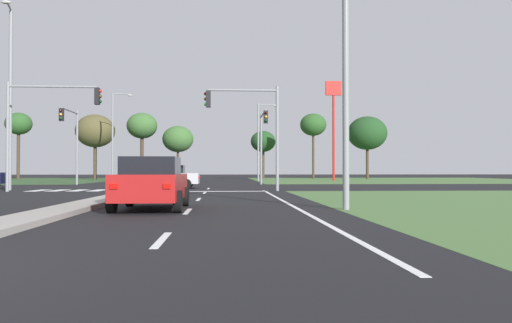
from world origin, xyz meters
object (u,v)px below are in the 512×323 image
object	(u,v)px
street_lamp_third	(260,137)
car_maroon_third	(155,174)
fastfood_pole_sign	(333,108)
treeline_seventh	(313,125)
street_lamp_second	(10,90)
traffic_signal_near_left	(41,116)
pedestrian_at_median	(175,171)
car_black_fourth	(174,173)
traffic_signal_far_right	(263,134)
street_lamp_fourth	(114,132)
car_teal_fifth	(166,174)
treeline_near	(19,125)
treeline_third	(142,126)
treeline_sixth	(367,133)
treeline_fourth	(178,139)
traffic_signal_far_left	(72,133)
treeline_second	(95,131)
car_silver_second	(168,177)
car_red_near	(152,183)
treeline_fifth	(263,142)
traffic_signal_near_right	(252,119)

from	to	relation	value
street_lamp_third	car_maroon_third	bearing A→B (deg)	-147.11
fastfood_pole_sign	treeline_seventh	size ratio (longest dim) A/B	1.24
street_lamp_second	traffic_signal_near_left	bearing A→B (deg)	-35.87
pedestrian_at_median	fastfood_pole_sign	distance (m)	20.00
car_black_fourth	traffic_signal_far_right	xyz separation A→B (m)	(9.83, -26.84, 3.29)
street_lamp_third	street_lamp_fourth	size ratio (longest dim) A/B	0.86
fastfood_pole_sign	car_teal_fifth	bearing A→B (deg)	171.04
car_maroon_third	treeline_near	distance (m)	26.95
car_maroon_third	treeline_seventh	size ratio (longest dim) A/B	0.50
traffic_signal_far_right	treeline_third	world-z (taller)	treeline_third
treeline_sixth	treeline_seventh	world-z (taller)	treeline_seventh
treeline_fourth	treeline_seventh	world-z (taller)	treeline_seventh
traffic_signal_far_right	fastfood_pole_sign	world-z (taller)	fastfood_pole_sign
street_lamp_third	fastfood_pole_sign	bearing A→B (deg)	0.19
car_teal_fifth	traffic_signal_far_left	world-z (taller)	traffic_signal_far_left
treeline_second	street_lamp_fourth	bearing A→B (deg)	-61.55
traffic_signal_far_left	treeline_third	size ratio (longest dim) A/B	0.68
street_lamp_second	street_lamp_fourth	distance (m)	27.53
car_silver_second	traffic_signal_near_left	xyz separation A→B (m)	(-6.59, -4.28, 3.48)
car_maroon_third	pedestrian_at_median	world-z (taller)	pedestrian_at_median
street_lamp_fourth	car_maroon_third	bearing A→B (deg)	-56.62
treeline_third	car_red_near	bearing A→B (deg)	-80.36
car_red_near	fastfood_pole_sign	bearing A→B (deg)	70.36
traffic_signal_near_left	treeline_second	bearing A→B (deg)	99.83
fastfood_pole_sign	treeline_fifth	world-z (taller)	fastfood_pole_sign
treeline_near	treeline_seventh	world-z (taller)	treeline_seventh
car_silver_second	street_lamp_third	bearing A→B (deg)	-18.45
traffic_signal_near_left	treeline_near	xyz separation A→B (m)	(-16.27, 37.46, 2.81)
street_lamp_second	street_lamp_third	distance (m)	30.47
street_lamp_fourth	car_red_near	bearing A→B (deg)	-76.23
car_red_near	car_silver_second	size ratio (longest dim) A/B	1.01
car_black_fourth	traffic_signal_near_left	xyz separation A→B (m)	(-3.54, -38.19, 3.44)
car_silver_second	treeline_fourth	bearing A→B (deg)	4.31
car_red_near	treeline_seventh	xyz separation A→B (m)	(14.48, 53.69, 6.65)
car_teal_fifth	treeline_second	world-z (taller)	treeline_second
car_black_fourth	street_lamp_fourth	xyz separation A→B (m)	(-5.88, -8.87, 4.74)
traffic_signal_near_right	traffic_signal_far_left	xyz separation A→B (m)	(-13.72, 11.73, 0.03)
traffic_signal_far_left	treeline_second	bearing A→B (deg)	100.27
street_lamp_third	treeline_fifth	bearing A→B (deg)	84.24
treeline_sixth	treeline_seventh	distance (m)	7.50
traffic_signal_near_right	pedestrian_at_median	bearing A→B (deg)	107.91
traffic_signal_far_left	traffic_signal_near_left	distance (m)	11.87
car_teal_fifth	pedestrian_at_median	world-z (taller)	pedestrian_at_median
car_maroon_third	treeline_sixth	distance (m)	31.60
treeline_sixth	car_red_near	bearing A→B (deg)	-112.72
car_maroon_third	treeline_fifth	distance (m)	23.85
treeline_fifth	traffic_signal_near_left	bearing A→B (deg)	-111.06
treeline_fourth	treeline_sixth	xyz separation A→B (m)	(25.55, -2.15, 0.77)
traffic_signal_near_right	treeline_fourth	bearing A→B (deg)	101.32
treeline_seventh	traffic_signal_near_left	bearing A→B (deg)	-119.24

